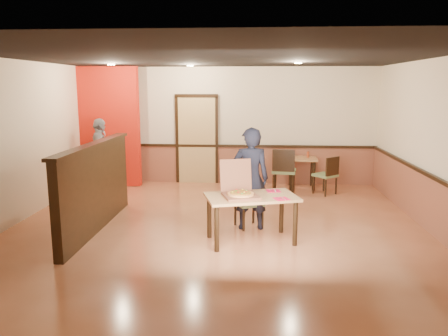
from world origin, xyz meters
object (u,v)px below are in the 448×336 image
object	(u,v)px
side_table	(302,165)
condiment	(308,155)
main_table	(251,203)
pizza_box	(240,192)
diner	(250,179)
side_chair_left	(284,169)
passerby	(101,155)
diner_chair	(247,200)
side_chair_right	(327,174)

from	to	relation	value
side_table	condiment	world-z (taller)	condiment
main_table	pizza_box	distance (m)	0.25
side_table	diner	distance (m)	3.28
side_chair_left	side_table	xyz separation A→B (m)	(0.46, 0.62, -0.01)
side_table	passerby	xyz separation A→B (m)	(-4.56, -0.61, 0.28)
diner_chair	diner	distance (m)	0.42
side_table	diner	size ratio (longest dim) A/B	0.42
diner_chair	diner	bearing A→B (deg)	-95.65
main_table	passerby	distance (m)	4.59
diner_chair	side_chair_left	world-z (taller)	side_chair_left
side_chair_left	condiment	world-z (taller)	side_chair_left
passerby	condiment	distance (m)	4.74
main_table	side_chair_left	distance (m)	3.13
pizza_box	main_table	bearing A→B (deg)	-2.47
main_table	diner_chair	distance (m)	0.78
main_table	side_chair_right	xyz separation A→B (m)	(1.64, 3.08, -0.15)
diner_chair	diner	size ratio (longest dim) A/B	0.49
side_chair_right	side_chair_left	bearing A→B (deg)	-39.35
side_chair_right	pizza_box	world-z (taller)	pizza_box
diner_chair	condiment	size ratio (longest dim) A/B	6.04
pizza_box	condiment	xyz separation A→B (m)	(1.45, 3.76, -0.01)
diner_chair	side_chair_left	distance (m)	2.42
main_table	side_chair_right	world-z (taller)	side_chair_right
main_table	diner_chair	xyz separation A→B (m)	(-0.07, 0.76, -0.16)
side_chair_left	condiment	size ratio (longest dim) A/B	7.30
diner	pizza_box	bearing A→B (deg)	71.53
side_chair_right	side_table	world-z (taller)	side_chair_right
side_chair_left	side_chair_right	distance (m)	0.96
side_table	pizza_box	size ratio (longest dim) A/B	1.01
side_chair_right	side_table	xyz separation A→B (m)	(-0.49, 0.60, 0.08)
side_table	condiment	distance (m)	0.28
side_chair_right	passerby	xyz separation A→B (m)	(-5.05, -0.02, 0.36)
side_chair_right	pizza_box	xyz separation A→B (m)	(-1.81, -3.12, 0.33)
side_chair_left	diner_chair	bearing A→B (deg)	79.60
side_chair_right	pizza_box	distance (m)	3.63
side_table	diner	xyz separation A→B (m)	(-1.17, -3.05, 0.31)
side_chair_right	diner	xyz separation A→B (m)	(-1.66, -2.45, 0.39)
passerby	diner_chair	bearing A→B (deg)	-143.25
side_table	passerby	size ratio (longest dim) A/B	0.43
condiment	diner_chair	bearing A→B (deg)	-114.57
main_table	side_table	world-z (taller)	main_table
side_chair_right	diner	world-z (taller)	diner
main_table	side_table	distance (m)	3.85
passerby	side_chair_left	bearing A→B (deg)	-108.81
side_table	main_table	bearing A→B (deg)	-107.34
side_chair_left	side_table	distance (m)	0.78
side_chair_right	diner	distance (m)	2.99
side_table	pizza_box	distance (m)	3.96
passerby	pizza_box	distance (m)	4.49
side_chair_left	passerby	xyz separation A→B (m)	(-4.10, 0.01, 0.27)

